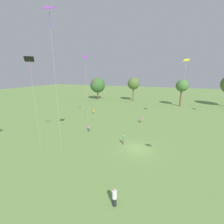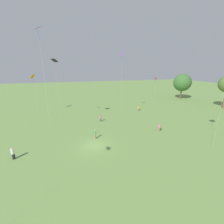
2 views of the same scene
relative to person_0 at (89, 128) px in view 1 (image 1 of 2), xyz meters
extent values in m
plane|color=#6B8E47|center=(10.91, -3.59, -0.81)|extent=(240.00, 240.00, 0.00)
cylinder|color=brown|center=(-16.54, 37.50, 1.20)|extent=(0.48, 0.48, 4.02)
sphere|color=#38662D|center=(-16.54, 37.50, 5.76)|extent=(6.82, 6.82, 6.82)
cylinder|color=brown|center=(0.03, 39.16, 2.04)|extent=(0.52, 0.52, 5.70)
sphere|color=#516B33|center=(0.03, 39.16, 6.82)|extent=(5.15, 5.15, 5.15)
cylinder|color=brown|center=(18.97, 34.39, 2.19)|extent=(0.68, 0.68, 6.00)
sphere|color=#477538|center=(18.97, 34.39, 6.82)|extent=(4.36, 4.36, 4.36)
cylinder|color=#4C4C51|center=(0.00, 0.00, -0.42)|extent=(0.37, 0.37, 0.78)
cylinder|color=pink|center=(0.00, 0.00, 0.27)|extent=(0.43, 0.43, 0.59)
sphere|color=brown|center=(0.00, 0.00, 0.68)|extent=(0.24, 0.24, 0.24)
cylinder|color=#847056|center=(8.54, -3.01, -0.38)|extent=(0.36, 0.36, 0.86)
cylinder|color=#4C9956|center=(8.54, -3.01, 0.36)|extent=(0.43, 0.43, 0.63)
sphere|color=tan|center=(8.54, -3.01, 0.80)|extent=(0.24, 0.24, 0.24)
cylinder|color=#847056|center=(-5.54, 12.74, -0.40)|extent=(0.51, 0.51, 0.82)
cylinder|color=gold|center=(-5.54, 12.74, 0.35)|extent=(0.60, 0.60, 0.67)
sphere|color=brown|center=(-5.54, 12.74, 0.81)|extent=(0.24, 0.24, 0.24)
cylinder|color=#847056|center=(9.17, 9.79, -0.38)|extent=(0.50, 0.50, 0.85)
cylinder|color=pink|center=(9.17, 9.79, 0.34)|extent=(0.59, 0.59, 0.59)
sphere|color=#A87A56|center=(9.17, 9.79, 0.76)|extent=(0.24, 0.24, 0.24)
cylinder|color=#232328|center=(11.26, -15.06, -0.40)|extent=(0.53, 0.53, 0.81)
cylinder|color=white|center=(11.26, -15.06, 0.38)|extent=(0.62, 0.62, 0.75)
sphere|color=tan|center=(11.26, -15.06, 0.87)|extent=(0.24, 0.24, 0.24)
cube|color=yellow|center=(17.90, 13.26, 13.91)|extent=(1.50, 1.42, 0.58)
cylinder|color=yellow|center=(17.90, 13.26, 12.63)|extent=(0.04, 0.04, 1.85)
cylinder|color=silver|center=(17.90, 13.26, 6.55)|extent=(0.01, 0.01, 14.72)
cube|color=purple|center=(-4.30, 6.78, 14.79)|extent=(0.83, 0.53, 0.67)
cylinder|color=blue|center=(-4.30, 6.78, 14.09)|extent=(0.04, 0.04, 0.91)
cylinder|color=silver|center=(-4.30, 6.78, 6.99)|extent=(0.01, 0.01, 15.60)
cube|color=black|center=(-3.83, -9.09, 12.95)|extent=(1.66, 1.67, 0.67)
cylinder|color=#E54C99|center=(-3.83, -9.09, 11.68)|extent=(0.04, 0.04, 1.78)
cylinder|color=silver|center=(-3.83, -9.09, 6.07)|extent=(0.01, 0.01, 13.75)
cube|color=#E54C99|center=(-10.02, 20.75, 8.13)|extent=(0.96, 0.76, 0.68)
cylinder|color=blue|center=(-10.02, 20.75, 7.27)|extent=(0.04, 0.04, 1.22)
cylinder|color=silver|center=(-10.02, 20.75, 3.66)|extent=(0.01, 0.01, 8.94)
cube|color=purple|center=(2.13, -10.95, 17.82)|extent=(1.49, 1.43, 0.58)
cylinder|color=blue|center=(2.13, -10.95, 16.67)|extent=(0.04, 0.04, 1.60)
cylinder|color=silver|center=(2.13, -10.95, 8.51)|extent=(0.01, 0.01, 18.63)
camera|label=1|loc=(15.11, -25.58, 10.93)|focal=24.00mm
camera|label=2|loc=(32.69, -7.48, 11.39)|focal=24.00mm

